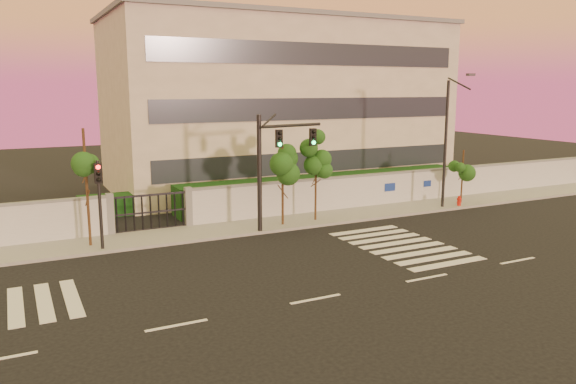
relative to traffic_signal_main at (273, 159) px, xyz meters
name	(u,v)px	position (x,y,z in m)	size (l,w,h in m)	color
ground	(316,299)	(-2.67, -9.20, -3.82)	(120.00, 120.00, 0.00)	black
sidewalk	(216,231)	(-2.67, 1.30, -3.75)	(60.00, 3.00, 0.15)	gray
perimeter_wall	(208,206)	(-2.57, 2.80, -2.75)	(60.00, 0.36, 2.20)	#B3B6BA
hedge_row	(211,200)	(-1.51, 5.54, -3.01)	(41.00, 4.25, 1.80)	#12340F
institutional_building	(277,104)	(6.33, 12.79, 2.33)	(24.40, 12.40, 12.25)	#B6AD9A
road_markings	(235,274)	(-4.25, -5.44, -3.81)	(57.00, 7.62, 0.02)	silver
street_tree_c	(86,161)	(-8.87, 1.08, 0.27)	(1.55, 1.23, 5.57)	#382314
street_tree_d	(283,168)	(0.91, 0.75, -0.61)	(1.55, 1.24, 4.36)	#382314
street_tree_e	(316,155)	(3.00, 0.89, -0.07)	(1.43, 1.14, 5.10)	#382314
street_tree_f	(463,164)	(13.81, 1.07, -1.26)	(1.33, 1.06, 3.48)	#382314
traffic_signal_main	(273,159)	(0.00, 0.00, 0.00)	(3.80, 0.92, 6.05)	black
traffic_signal_secondary	(99,195)	(-8.48, 0.22, -1.17)	(0.33, 0.33, 4.18)	black
streetlight_east	(448,138)	(11.69, 0.27, 0.58)	(0.49, 1.96, 8.15)	black
fire_hydrant	(459,202)	(12.80, 0.17, -3.44)	(0.30, 0.29, 0.78)	red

